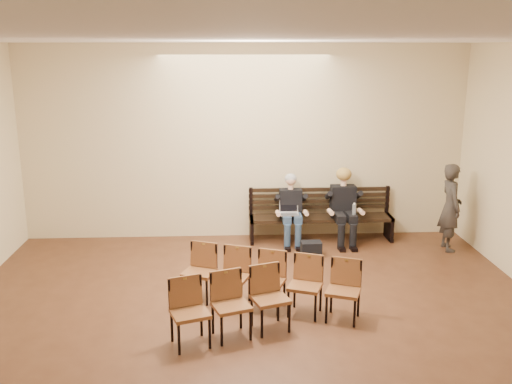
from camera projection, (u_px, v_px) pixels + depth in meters
The scene contains 10 objects.
room_walls at pixel (257, 134), 6.00m from camera, with size 8.02×10.01×3.51m.
bench at pixel (321, 228), 10.37m from camera, with size 2.60×0.90×0.45m, color black.
seated_man at pixel (291, 211), 10.14m from camera, with size 0.49×0.68×1.18m, color black, non-canonical shape.
seated_woman at pixel (344, 208), 10.18m from camera, with size 0.54×0.75×1.27m, color black, non-canonical shape.
laptop at pixel (289, 215), 9.99m from camera, with size 0.33×0.26×0.24m, color silver.
water_bottle at pixel (354, 216), 9.95m from camera, with size 0.07×0.07×0.22m, color silver.
bag at pixel (311, 249), 9.61m from camera, with size 0.34×0.23×0.25m, color black.
passerby at pixel (451, 201), 9.74m from camera, with size 0.64×0.42×1.75m, color #342F2A.
chair_row_front at pixel (268, 282), 7.59m from camera, with size 2.42×0.43×0.79m, color brown.
chair_row_back at pixel (231, 306), 6.85m from camera, with size 1.45×0.44×0.81m, color brown.
Camera 1 is at (-0.32, -5.17, 3.43)m, focal length 40.00 mm.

